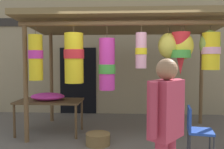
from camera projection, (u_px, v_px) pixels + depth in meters
name	position (u px, v px, depth m)	size (l,w,h in m)	color
ground_plane	(127.00, 144.00, 4.51)	(30.00, 30.00, 0.00)	#60564C
shop_facade	(127.00, 40.00, 7.09)	(10.62, 0.29, 4.48)	#9E8966
market_stall_canopy	(129.00, 36.00, 4.91)	(4.38, 2.10, 2.58)	brown
display_table	(50.00, 103.00, 5.15)	(1.40, 0.75, 0.74)	brown
flower_heap_on_table	(48.00, 97.00, 5.13)	(0.74, 0.52, 0.16)	#D13399
folding_chair	(196.00, 127.00, 3.90)	(0.46, 0.46, 0.84)	#2347A8
wicker_basket_by_table	(98.00, 139.00, 4.49)	(0.47, 0.47, 0.22)	brown
customer_foreground	(166.00, 123.00, 2.44)	(0.42, 0.48, 1.64)	#B23347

